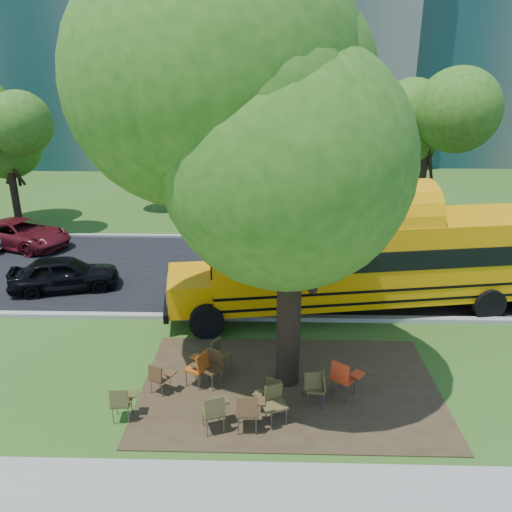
{
  "coord_description": "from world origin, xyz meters",
  "views": [
    {
      "loc": [
        0.48,
        -10.63,
        6.97
      ],
      "look_at": [
        0.08,
        3.69,
        1.82
      ],
      "focal_mm": 35.0,
      "sensor_mm": 36.0,
      "label": 1
    }
  ],
  "objects_px": {
    "bg_car_red": "(21,234)",
    "chair_3": "(270,392)",
    "main_tree": "(293,153)",
    "chair_9": "(211,364)",
    "chair_8": "(199,365)",
    "chair_11": "(313,383)",
    "chair_0": "(122,400)",
    "chair_4": "(249,409)",
    "chair_7": "(344,376)",
    "chair_1": "(159,376)",
    "chair_6": "(318,384)",
    "chair_10": "(219,352)",
    "school_bus": "(383,257)",
    "chair_5": "(274,401)",
    "chair_2": "(215,409)",
    "black_car": "(65,274)"
  },
  "relations": [
    {
      "from": "main_tree",
      "to": "chair_0",
      "type": "relative_size",
      "value": 10.85
    },
    {
      "from": "chair_4",
      "to": "chair_5",
      "type": "xyz_separation_m",
      "value": [
        0.53,
        0.34,
        -0.04
      ]
    },
    {
      "from": "chair_6",
      "to": "chair_7",
      "type": "relative_size",
      "value": 0.92
    },
    {
      "from": "chair_7",
      "to": "chair_6",
      "type": "bearing_deg",
      "value": -119.09
    },
    {
      "from": "chair_0",
      "to": "chair_7",
      "type": "relative_size",
      "value": 0.87
    },
    {
      "from": "chair_3",
      "to": "chair_7",
      "type": "distance_m",
      "value": 1.74
    },
    {
      "from": "main_tree",
      "to": "black_car",
      "type": "distance_m",
      "value": 10.4
    },
    {
      "from": "black_car",
      "to": "chair_4",
      "type": "bearing_deg",
      "value": -151.94
    },
    {
      "from": "chair_3",
      "to": "chair_11",
      "type": "xyz_separation_m",
      "value": [
        0.96,
        0.3,
        0.07
      ]
    },
    {
      "from": "bg_car_red",
      "to": "chair_3",
      "type": "bearing_deg",
      "value": -114.96
    },
    {
      "from": "chair_2",
      "to": "chair_4",
      "type": "distance_m",
      "value": 0.69
    },
    {
      "from": "chair_0",
      "to": "chair_3",
      "type": "relative_size",
      "value": 1.07
    },
    {
      "from": "chair_10",
      "to": "main_tree",
      "type": "bearing_deg",
      "value": 103.92
    },
    {
      "from": "black_car",
      "to": "chair_0",
      "type": "bearing_deg",
      "value": -164.99
    },
    {
      "from": "chair_2",
      "to": "chair_10",
      "type": "relative_size",
      "value": 1.1
    },
    {
      "from": "chair_5",
      "to": "chair_8",
      "type": "height_order",
      "value": "chair_8"
    },
    {
      "from": "chair_11",
      "to": "chair_6",
      "type": "bearing_deg",
      "value": -29.38
    },
    {
      "from": "chair_7",
      "to": "bg_car_red",
      "type": "height_order",
      "value": "bg_car_red"
    },
    {
      "from": "chair_8",
      "to": "chair_11",
      "type": "bearing_deg",
      "value": -75.0
    },
    {
      "from": "chair_10",
      "to": "chair_3",
      "type": "bearing_deg",
      "value": 68.34
    },
    {
      "from": "chair_6",
      "to": "bg_car_red",
      "type": "xyz_separation_m",
      "value": [
        -11.79,
        10.72,
        0.06
      ]
    },
    {
      "from": "chair_2",
      "to": "chair_7",
      "type": "height_order",
      "value": "chair_7"
    },
    {
      "from": "chair_1",
      "to": "chair_11",
      "type": "xyz_separation_m",
      "value": [
        3.51,
        -0.26,
        0.06
      ]
    },
    {
      "from": "main_tree",
      "to": "chair_9",
      "type": "bearing_deg",
      "value": -174.64
    },
    {
      "from": "chair_11",
      "to": "bg_car_red",
      "type": "relative_size",
      "value": 0.2
    },
    {
      "from": "chair_8",
      "to": "black_car",
      "type": "xyz_separation_m",
      "value": [
        -5.38,
        5.55,
        0.04
      ]
    },
    {
      "from": "chair_0",
      "to": "chair_3",
      "type": "height_order",
      "value": "chair_0"
    },
    {
      "from": "chair_2",
      "to": "chair_6",
      "type": "distance_m",
      "value": 2.41
    },
    {
      "from": "school_bus",
      "to": "chair_1",
      "type": "xyz_separation_m",
      "value": [
        -6.02,
        -4.83,
        -1.23
      ]
    },
    {
      "from": "chair_4",
      "to": "chair_7",
      "type": "bearing_deg",
      "value": 28.02
    },
    {
      "from": "school_bus",
      "to": "chair_5",
      "type": "distance_m",
      "value": 6.77
    },
    {
      "from": "chair_5",
      "to": "chair_6",
      "type": "relative_size",
      "value": 0.97
    },
    {
      "from": "school_bus",
      "to": "bg_car_red",
      "type": "relative_size",
      "value": 2.82
    },
    {
      "from": "chair_6",
      "to": "bg_car_red",
      "type": "relative_size",
      "value": 0.2
    },
    {
      "from": "chair_0",
      "to": "chair_9",
      "type": "xyz_separation_m",
      "value": [
        1.73,
        1.39,
        0.05
      ]
    },
    {
      "from": "chair_5",
      "to": "chair_8",
      "type": "bearing_deg",
      "value": -57.08
    },
    {
      "from": "chair_8",
      "to": "bg_car_red",
      "type": "height_order",
      "value": "bg_car_red"
    },
    {
      "from": "chair_5",
      "to": "main_tree",
      "type": "bearing_deg",
      "value": -123.43
    },
    {
      "from": "chair_2",
      "to": "main_tree",
      "type": "bearing_deg",
      "value": 29.52
    },
    {
      "from": "chair_3",
      "to": "chair_8",
      "type": "bearing_deg",
      "value": -3.56
    },
    {
      "from": "chair_1",
      "to": "chair_6",
      "type": "xyz_separation_m",
      "value": [
        3.62,
        -0.3,
        0.06
      ]
    },
    {
      "from": "chair_1",
      "to": "chair_8",
      "type": "xyz_separation_m",
      "value": [
        0.87,
        0.36,
        0.08
      ]
    },
    {
      "from": "chair_0",
      "to": "bg_car_red",
      "type": "height_order",
      "value": "bg_car_red"
    },
    {
      "from": "chair_3",
      "to": "chair_10",
      "type": "height_order",
      "value": "chair_10"
    },
    {
      "from": "school_bus",
      "to": "chair_0",
      "type": "bearing_deg",
      "value": -148.06
    },
    {
      "from": "chair_9",
      "to": "chair_11",
      "type": "height_order",
      "value": "chair_9"
    },
    {
      "from": "chair_9",
      "to": "chair_7",
      "type": "bearing_deg",
      "value": -158.34
    },
    {
      "from": "chair_0",
      "to": "chair_10",
      "type": "bearing_deg",
      "value": 44.28
    },
    {
      "from": "main_tree",
      "to": "chair_0",
      "type": "height_order",
      "value": "main_tree"
    },
    {
      "from": "school_bus",
      "to": "chair_10",
      "type": "xyz_separation_m",
      "value": [
        -4.74,
        -3.75,
        -1.21
      ]
    }
  ]
}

